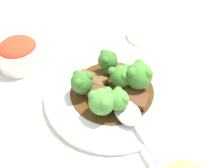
% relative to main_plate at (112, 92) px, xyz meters
% --- Properties ---
extents(ground_plane, '(4.00, 4.00, 0.00)m').
position_rel_main_plate_xyz_m(ground_plane, '(0.00, 0.00, -0.01)').
color(ground_plane, silver).
extents(main_plate, '(0.27, 0.27, 0.02)m').
position_rel_main_plate_xyz_m(main_plate, '(0.00, 0.00, 0.00)').
color(main_plate, white).
rests_on(main_plate, ground_plane).
extents(beef_strip_0, '(0.08, 0.07, 0.01)m').
position_rel_main_plate_xyz_m(beef_strip_0, '(-0.02, 0.02, 0.01)').
color(beef_strip_0, brown).
rests_on(beef_strip_0, main_plate).
extents(beef_strip_1, '(0.06, 0.08, 0.01)m').
position_rel_main_plate_xyz_m(beef_strip_1, '(-0.02, -0.03, 0.01)').
color(beef_strip_1, '#56331E').
rests_on(beef_strip_1, main_plate).
extents(beef_strip_2, '(0.05, 0.06, 0.01)m').
position_rel_main_plate_xyz_m(beef_strip_2, '(0.05, -0.03, 0.01)').
color(beef_strip_2, brown).
rests_on(beef_strip_2, main_plate).
extents(beef_strip_3, '(0.05, 0.07, 0.01)m').
position_rel_main_plate_xyz_m(beef_strip_3, '(0.02, 0.04, 0.02)').
color(beef_strip_3, brown).
rests_on(beef_strip_3, main_plate).
extents(broccoli_floret_0, '(0.05, 0.05, 0.06)m').
position_rel_main_plate_xyz_m(broccoli_floret_0, '(0.01, -0.05, 0.04)').
color(broccoli_floret_0, '#8EB756').
rests_on(broccoli_floret_0, main_plate).
extents(broccoli_floret_1, '(0.04, 0.04, 0.05)m').
position_rel_main_plate_xyz_m(broccoli_floret_1, '(0.05, 0.01, 0.04)').
color(broccoli_floret_1, '#8EB756').
rests_on(broccoli_floret_1, main_plate).
extents(broccoli_floret_2, '(0.04, 0.04, 0.05)m').
position_rel_main_plate_xyz_m(broccoli_floret_2, '(0.01, -0.02, 0.04)').
color(broccoli_floret_2, '#8EB756').
rests_on(broccoli_floret_2, main_plate).
extents(broccoli_floret_3, '(0.04, 0.04, 0.05)m').
position_rel_main_plate_xyz_m(broccoli_floret_3, '(-0.05, -0.01, 0.04)').
color(broccoli_floret_3, '#7FA84C').
rests_on(broccoli_floret_3, main_plate).
extents(broccoli_floret_4, '(0.04, 0.04, 0.05)m').
position_rel_main_plate_xyz_m(broccoli_floret_4, '(-0.01, 0.06, 0.04)').
color(broccoli_floret_4, '#8EB756').
rests_on(broccoli_floret_4, main_plate).
extents(broccoli_floret_5, '(0.05, 0.05, 0.05)m').
position_rel_main_plate_xyz_m(broccoli_floret_5, '(-0.06, 0.02, 0.04)').
color(broccoli_floret_5, '#7FA84C').
rests_on(broccoli_floret_5, main_plate).
extents(serving_spoon, '(0.23, 0.13, 0.01)m').
position_rel_main_plate_xyz_m(serving_spoon, '(-0.08, -0.04, 0.02)').
color(serving_spoon, '#B7B7BC').
rests_on(serving_spoon, main_plate).
extents(side_bowl_kimchi, '(0.10, 0.10, 0.06)m').
position_rel_main_plate_xyz_m(side_bowl_kimchi, '(0.09, 0.21, 0.02)').
color(side_bowl_kimchi, white).
rests_on(side_bowl_kimchi, ground_plane).
extents(sauce_dish, '(0.08, 0.08, 0.01)m').
position_rel_main_plate_xyz_m(sauce_dish, '(0.20, -0.08, -0.00)').
color(sauce_dish, white).
rests_on(sauce_dish, ground_plane).
extents(paper_napkin, '(0.11, 0.10, 0.01)m').
position_rel_main_plate_xyz_m(paper_napkin, '(0.18, -0.13, -0.01)').
color(paper_napkin, white).
rests_on(paper_napkin, ground_plane).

